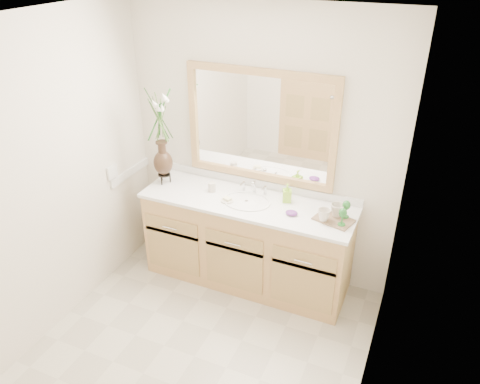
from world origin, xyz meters
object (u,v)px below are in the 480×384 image
at_px(tumbler, 212,187).
at_px(soap_bottle, 287,194).
at_px(flower_vase, 160,124).
at_px(tray, 334,220).

height_order(tumbler, soap_bottle, soap_bottle).
xyz_separation_m(flower_vase, tray, (1.57, -0.03, -0.55)).
bearing_deg(tumbler, soap_bottle, 7.90).
relative_size(tumbler, tray, 0.29).
xyz_separation_m(flower_vase, tumbler, (0.47, 0.02, -0.52)).
bearing_deg(flower_vase, tumbler, 2.64).
relative_size(flower_vase, tumbler, 9.88).
height_order(soap_bottle, tray, soap_bottle).
distance_m(flower_vase, soap_bottle, 1.23).
xyz_separation_m(flower_vase, soap_bottle, (1.13, 0.11, -0.49)).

